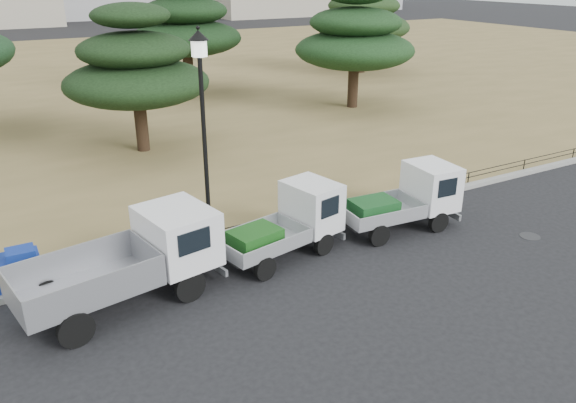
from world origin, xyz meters
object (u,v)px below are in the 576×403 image
truck_kei_rear (406,199)px  truck_kei_front (288,223)px  street_lamp (202,105)px  truck_large (131,259)px  tarp_pile (12,270)px

truck_kei_rear → truck_kei_front: bearing=-179.8°
street_lamp → truck_kei_rear: bearing=-16.8°
truck_kei_front → truck_kei_rear: truck_kei_rear is taller
street_lamp → truck_large: bearing=-146.2°
truck_kei_rear → street_lamp: bearing=167.1°
truck_large → tarp_pile: bearing=130.1°
truck_kei_rear → tarp_pile: size_ratio=2.66×
truck_kei_front → truck_kei_rear: 3.98m
truck_large → truck_kei_rear: truck_large is taller
tarp_pile → truck_large: bearing=-39.5°
truck_large → truck_kei_front: truck_large is taller
truck_kei_front → street_lamp: bearing=127.9°
street_lamp → tarp_pile: size_ratio=4.17×
truck_large → truck_kei_rear: 8.37m
truck_large → tarp_pile: (-2.47, 2.03, -0.61)m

